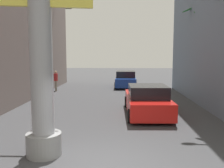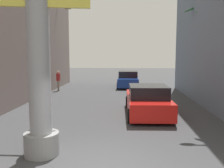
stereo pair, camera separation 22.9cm
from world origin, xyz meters
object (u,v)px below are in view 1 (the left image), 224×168
neon_sign_pole (40,6)px  palm_tree_far_left (47,26)px  pedestrian_far_left (56,79)px  traffic_light_mast (1,29)px  car_far (126,79)px  palm_tree_mid_right (202,38)px  car_lead (147,101)px

neon_sign_pole → palm_tree_far_left: 17.09m
neon_sign_pole → pedestrian_far_left: neon_sign_pole is taller
traffic_light_mast → pedestrian_far_left: 11.39m
car_far → palm_tree_far_left: palm_tree_far_left is taller
palm_tree_far_left → traffic_light_mast: bearing=-81.2°
neon_sign_pole → car_far: 17.31m
neon_sign_pole → palm_tree_far_left: size_ratio=1.07×
traffic_light_mast → palm_tree_far_left: (-2.12, 13.67, 1.70)m
palm_tree_mid_right → car_far: bearing=131.4°
neon_sign_pole → palm_tree_far_left: bearing=105.8°
traffic_light_mast → car_far: 15.30m
car_far → palm_tree_far_left: (-7.44, -0.26, 5.08)m
pedestrian_far_left → car_lead: bearing=-49.6°
car_far → palm_tree_mid_right: (5.24, -5.95, 3.57)m
palm_tree_mid_right → pedestrian_far_left: (-11.25, 2.94, -3.30)m
car_lead → car_far: bearing=94.7°
car_far → neon_sign_pole: bearing=-99.6°
traffic_light_mast → neon_sign_pole: bearing=-47.4°
neon_sign_pole → palm_tree_far_left: (-4.63, 16.40, 1.32)m
traffic_light_mast → car_lead: 7.64m
neon_sign_pole → pedestrian_far_left: 14.46m
palm_tree_far_left → palm_tree_mid_right: size_ratio=1.32×
neon_sign_pole → pedestrian_far_left: (-3.21, 13.66, -3.48)m
palm_tree_far_left → palm_tree_mid_right: 13.97m
palm_tree_mid_right → pedestrian_far_left: size_ratio=3.89×
neon_sign_pole → traffic_light_mast: 3.72m
palm_tree_far_left → car_far: bearing=2.0°
car_lead → car_far: (-0.92, 11.16, 0.03)m
neon_sign_pole → car_far: (2.81, 16.66, -3.76)m
neon_sign_pole → traffic_light_mast: (-2.51, 2.72, -0.37)m
palm_tree_far_left → pedestrian_far_left: bearing=-62.6°
car_far → palm_tree_mid_right: size_ratio=0.67×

